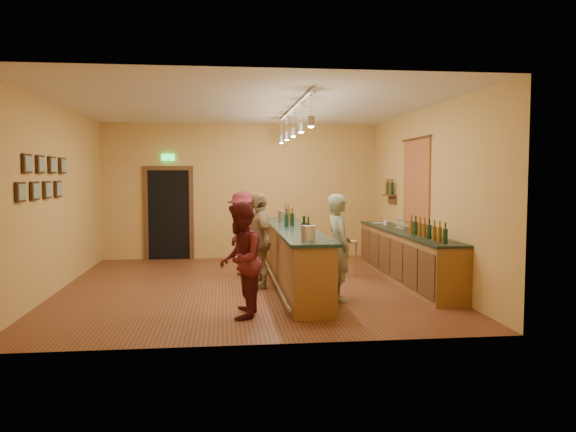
{
  "coord_description": "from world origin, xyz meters",
  "views": [
    {
      "loc": [
        -0.44,
        -9.94,
        1.98
      ],
      "look_at": [
        0.75,
        0.2,
        1.24
      ],
      "focal_mm": 35.0,
      "sensor_mm": 36.0,
      "label": 1
    }
  ],
  "objects": [
    {
      "name": "wall_left",
      "position": [
        -3.25,
        0.0,
        1.6
      ],
      "size": [
        0.02,
        7.0,
        3.2
      ],
      "primitive_type": "cube",
      "color": "gold",
      "rests_on": "floor"
    },
    {
      "name": "customer_b",
      "position": [
        0.2,
        -0.12,
        0.84
      ],
      "size": [
        0.62,
        1.05,
        1.68
      ],
      "primitive_type": "imported",
      "rotation": [
        0.0,
        0.0,
        -1.35
      ],
      "color": "#997A51",
      "rests_on": "floor"
    },
    {
      "name": "tapestry",
      "position": [
        3.23,
        0.4,
        1.85
      ],
      "size": [
        0.03,
        1.4,
        1.6
      ],
      "primitive_type": "cube",
      "color": "maroon",
      "rests_on": "wall_right"
    },
    {
      "name": "floor",
      "position": [
        0.0,
        0.0,
        0.0
      ],
      "size": [
        7.0,
        7.0,
        0.0
      ],
      "primitive_type": "plane",
      "color": "#522B17",
      "rests_on": "ground"
    },
    {
      "name": "wall_right",
      "position": [
        3.25,
        0.0,
        1.6
      ],
      "size": [
        0.02,
        7.0,
        3.2
      ],
      "primitive_type": "cube",
      "color": "gold",
      "rests_on": "floor"
    },
    {
      "name": "pendant_track",
      "position": [
        0.82,
        -0.0,
        2.98
      ],
      "size": [
        0.11,
        4.6,
        0.5
      ],
      "color": "silver",
      "rests_on": "ceiling"
    },
    {
      "name": "tasting_bar",
      "position": [
        0.81,
        -0.0,
        0.61
      ],
      "size": [
        0.73,
        5.1,
        1.38
      ],
      "color": "olive",
      "rests_on": "floor"
    },
    {
      "name": "doorway",
      "position": [
        -1.7,
        3.47,
        1.13
      ],
      "size": [
        1.15,
        0.09,
        2.48
      ],
      "color": "black",
      "rests_on": "wall_back"
    },
    {
      "name": "back_counter",
      "position": [
        2.97,
        0.18,
        0.49
      ],
      "size": [
        0.6,
        4.55,
        1.27
      ],
      "color": "olive",
      "rests_on": "floor"
    },
    {
      "name": "wall_back",
      "position": [
        0.0,
        3.5,
        1.6
      ],
      "size": [
        6.5,
        0.02,
        3.2
      ],
      "primitive_type": "cube",
      "color": "gold",
      "rests_on": "floor"
    },
    {
      "name": "picture_grid",
      "position": [
        -3.21,
        -0.75,
        1.95
      ],
      "size": [
        0.06,
        2.2,
        0.7
      ],
      "primitive_type": null,
      "color": "#382111",
      "rests_on": "wall_left"
    },
    {
      "name": "bottle_shelf",
      "position": [
        3.17,
        1.9,
        1.67
      ],
      "size": [
        0.17,
        0.55,
        0.54
      ],
      "color": "#4C2616",
      "rests_on": "wall_right"
    },
    {
      "name": "bartender",
      "position": [
        1.38,
        -1.28,
        0.84
      ],
      "size": [
        0.47,
        0.66,
        1.69
      ],
      "primitive_type": "imported",
      "rotation": [
        0.0,
        0.0,
        1.69
      ],
      "color": "gray",
      "rests_on": "floor"
    },
    {
      "name": "customer_c",
      "position": [
        -0.04,
        1.09,
        0.84
      ],
      "size": [
        0.92,
        1.22,
        1.67
      ],
      "primitive_type": "imported",
      "rotation": [
        0.0,
        0.0,
        -1.27
      ],
      "color": "#59191E",
      "rests_on": "floor"
    },
    {
      "name": "bar_stool",
      "position": [
        2.0,
        0.7,
        0.57
      ],
      "size": [
        0.35,
        0.35,
        0.71
      ],
      "rotation": [
        0.0,
        0.0,
        0.28
      ],
      "color": "olive",
      "rests_on": "floor"
    },
    {
      "name": "customer_a",
      "position": [
        -0.2,
        -2.2,
        0.81
      ],
      "size": [
        0.73,
        0.87,
        1.61
      ],
      "primitive_type": "imported",
      "rotation": [
        0.0,
        0.0,
        -1.73
      ],
      "color": "#59191E",
      "rests_on": "floor"
    },
    {
      "name": "ceiling",
      "position": [
        0.0,
        0.0,
        3.2
      ],
      "size": [
        6.5,
        7.0,
        0.02
      ],
      "primitive_type": "cube",
      "color": "silver",
      "rests_on": "wall_back"
    },
    {
      "name": "wall_front",
      "position": [
        0.0,
        -3.5,
        1.6
      ],
      "size": [
        6.5,
        0.02,
        3.2
      ],
      "primitive_type": "cube",
      "color": "gold",
      "rests_on": "floor"
    }
  ]
}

